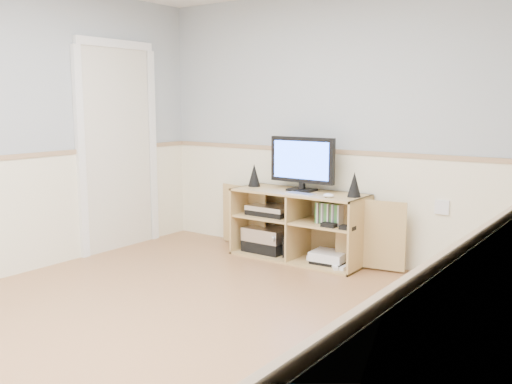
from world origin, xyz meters
The scene contains 11 objects.
room centered at (-0.06, 0.12, 1.22)m, with size 4.04×4.54×2.54m.
media_cabinet centered at (-0.26, 2.03, 0.33)m, with size 2.02×0.48×0.65m.
monitor centered at (-0.26, 2.03, 0.93)m, with size 0.67×0.18×0.51m.
speaker_left centered at (-0.79, 2.00, 0.76)m, with size 0.12×0.12×0.22m, color black.
speaker_right centered at (0.29, 2.00, 0.76)m, with size 0.12×0.12×0.22m, color black.
keyboard centered at (-0.16, 1.84, 0.66)m, with size 0.28×0.11×0.01m, color silver.
mouse centered at (0.13, 1.84, 0.67)m, with size 0.10×0.06×0.04m, color white.
av_components centered at (-0.61, 1.98, 0.22)m, with size 0.51×0.31×0.47m.
game_consoles centered at (0.07, 1.97, 0.07)m, with size 0.45×0.30×0.11m.
game_cases centered at (0.08, 1.96, 0.48)m, with size 0.24×0.14×0.19m, color #3F8C3F.
wall_outlet centered at (1.00, 2.23, 0.60)m, with size 0.12×0.03×0.12m, color white.
Camera 1 is at (2.49, -2.52, 1.48)m, focal length 40.00 mm.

